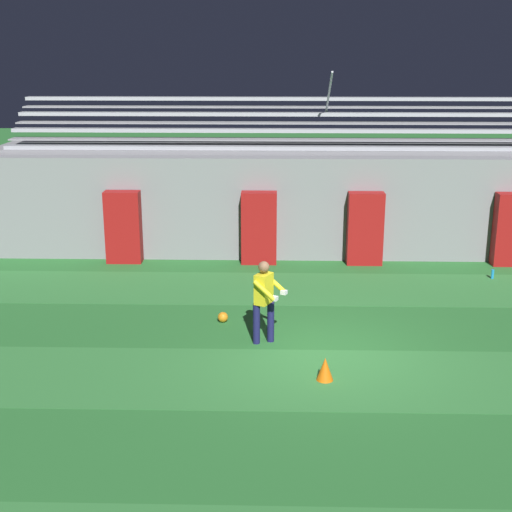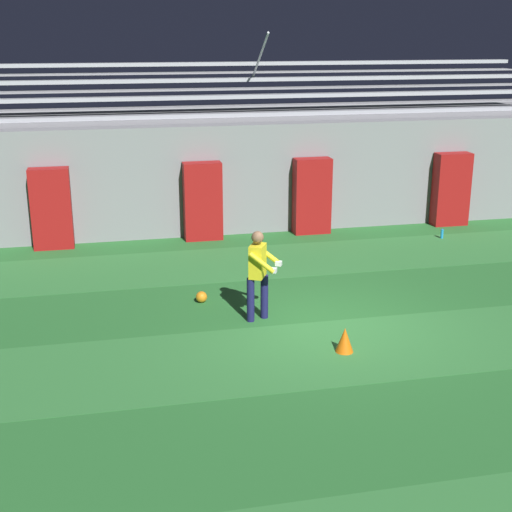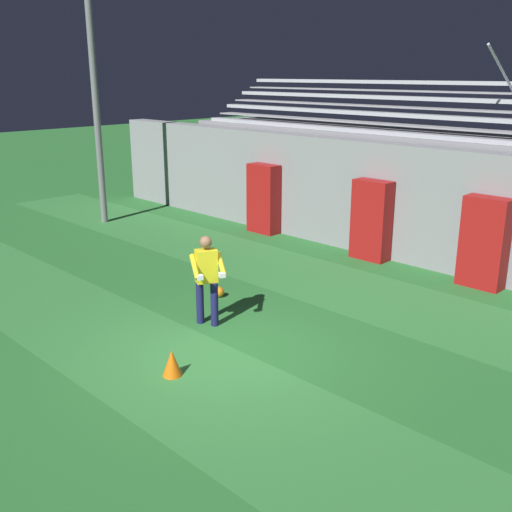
# 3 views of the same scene
# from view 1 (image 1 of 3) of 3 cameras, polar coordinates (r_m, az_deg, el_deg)

# --- Properties ---
(ground_plane) EXTENTS (80.00, 80.00, 0.00)m
(ground_plane) POSITION_cam_1_polar(r_m,az_deg,el_deg) (13.78, 5.65, -7.74)
(ground_plane) COLOR #286B2D
(turf_stripe_mid) EXTENTS (28.00, 2.46, 0.01)m
(turf_stripe_mid) POSITION_cam_1_polar(r_m,az_deg,el_deg) (12.80, 5.99, -9.70)
(turf_stripe_mid) COLOR #337A38
(turf_stripe_mid) RESTS_ON ground
(turf_stripe_far) EXTENTS (28.00, 2.46, 0.01)m
(turf_stripe_far) POSITION_cam_1_polar(r_m,az_deg,el_deg) (17.34, 4.78, -2.60)
(turf_stripe_far) COLOR #337A38
(turf_stripe_far) RESTS_ON ground
(back_wall) EXTENTS (24.00, 0.60, 2.80)m
(back_wall) POSITION_cam_1_polar(r_m,az_deg,el_deg) (19.54, 4.45, 3.81)
(back_wall) COLOR gray
(back_wall) RESTS_ON ground
(padding_pillar_gate_left) EXTENTS (0.95, 0.44, 1.96)m
(padding_pillar_gate_left) POSITION_cam_1_polar(r_m,az_deg,el_deg) (19.08, 0.24, 2.26)
(padding_pillar_gate_left) COLOR maroon
(padding_pillar_gate_left) RESTS_ON ground
(padding_pillar_gate_right) EXTENTS (0.95, 0.44, 1.96)m
(padding_pillar_gate_right) POSITION_cam_1_polar(r_m,az_deg,el_deg) (19.23, 8.73, 2.18)
(padding_pillar_gate_right) COLOR maroon
(padding_pillar_gate_right) RESTS_ON ground
(padding_pillar_far_left) EXTENTS (0.95, 0.44, 1.96)m
(padding_pillar_far_left) POSITION_cam_1_polar(r_m,az_deg,el_deg) (19.50, -10.56, 2.28)
(padding_pillar_far_left) COLOR maroon
(padding_pillar_far_left) RESTS_ON ground
(padding_pillar_far_right) EXTENTS (0.95, 0.44, 1.96)m
(padding_pillar_far_right) POSITION_cam_1_polar(r_m,az_deg,el_deg) (20.10, 19.81, 2.00)
(padding_pillar_far_right) COLOR maroon
(padding_pillar_far_right) RESTS_ON ground
(bleacher_stand) EXTENTS (18.00, 3.35, 5.03)m
(bleacher_stand) POSITION_cam_1_polar(r_m,az_deg,el_deg) (21.47, 4.19, 5.21)
(bleacher_stand) COLOR gray
(bleacher_stand) RESTS_ON ground
(goalkeeper) EXTENTS (0.70, 0.72, 1.67)m
(goalkeeper) POSITION_cam_1_polar(r_m,az_deg,el_deg) (13.85, 0.68, -3.28)
(goalkeeper) COLOR #19194C
(goalkeeper) RESTS_ON ground
(soccer_ball) EXTENTS (0.22, 0.22, 0.22)m
(soccer_ball) POSITION_cam_1_polar(r_m,az_deg,el_deg) (15.19, -2.67, -4.91)
(soccer_ball) COLOR orange
(soccer_ball) RESTS_ON ground
(traffic_cone) EXTENTS (0.30, 0.30, 0.42)m
(traffic_cone) POSITION_cam_1_polar(r_m,az_deg,el_deg) (12.64, 5.54, -8.98)
(traffic_cone) COLOR orange
(traffic_cone) RESTS_ON ground
(water_bottle) EXTENTS (0.07, 0.07, 0.24)m
(water_bottle) POSITION_cam_1_polar(r_m,az_deg,el_deg) (18.95, 18.40, -1.39)
(water_bottle) COLOR #1E8CD8
(water_bottle) RESTS_ON ground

